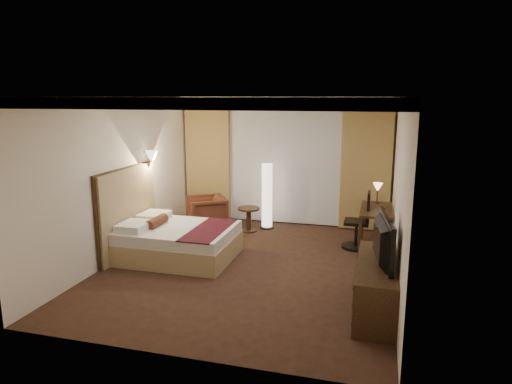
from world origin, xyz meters
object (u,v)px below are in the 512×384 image
(bed, at_px, (179,242))
(desk, at_px, (375,229))
(floor_lamp, at_px, (267,196))
(side_table, at_px, (249,219))
(office_chair, at_px, (357,220))
(armchair, at_px, (206,211))
(television, at_px, (376,237))
(dresser, at_px, (376,286))

(bed, relative_size, desk, 1.55)
(floor_lamp, bearing_deg, side_table, -132.55)
(bed, distance_m, floor_lamp, 2.41)
(office_chair, bearing_deg, desk, 8.29)
(armchair, xyz_separation_m, office_chair, (3.05, -0.40, 0.14))
(television, bearing_deg, armchair, 42.86)
(floor_lamp, xyz_separation_m, dresser, (2.26, -3.26, -0.36))
(side_table, height_order, floor_lamp, floor_lamp)
(dresser, bearing_deg, armchair, 140.44)
(dresser, bearing_deg, desk, 91.15)
(desk, xyz_separation_m, television, (0.02, -2.49, 0.60))
(dresser, xyz_separation_m, television, (-0.03, 0.00, 0.65))
(dresser, bearing_deg, bed, 161.11)
(office_chair, distance_m, dresser, 2.48)
(office_chair, xyz_separation_m, dresser, (0.39, -2.44, -0.20))
(floor_lamp, height_order, dresser, floor_lamp)
(armchair, relative_size, side_table, 1.55)
(office_chair, bearing_deg, dresser, -81.22)
(side_table, bearing_deg, desk, -10.12)
(floor_lamp, bearing_deg, desk, -19.32)
(dresser, bearing_deg, television, 180.00)
(desk, bearing_deg, armchair, 174.05)
(floor_lamp, bearing_deg, office_chair, -23.76)
(armchair, xyz_separation_m, television, (3.41, -2.84, 0.59))
(armchair, relative_size, desk, 0.64)
(armchair, height_order, floor_lamp, floor_lamp)
(side_table, xyz_separation_m, dresser, (2.55, -2.93, 0.08))
(office_chair, bearing_deg, bed, -155.59)
(side_table, height_order, television, television)
(bed, height_order, side_table, bed)
(floor_lamp, distance_m, office_chair, 2.05)
(side_table, height_order, office_chair, office_chair)
(bed, distance_m, dresser, 3.45)
(desk, bearing_deg, floor_lamp, 160.68)
(floor_lamp, relative_size, office_chair, 1.30)
(dresser, bearing_deg, office_chair, 98.98)
(bed, relative_size, floor_lamp, 1.34)
(desk, distance_m, television, 2.56)
(bed, bearing_deg, desk, 23.07)
(side_table, bearing_deg, armchair, -173.92)
(armchair, height_order, office_chair, office_chair)
(office_chair, distance_m, television, 2.50)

